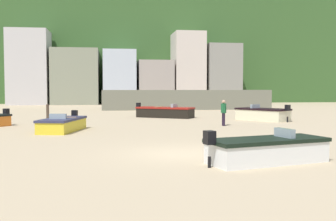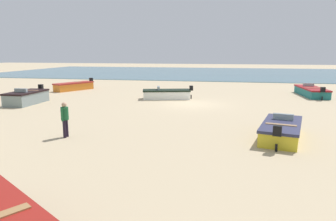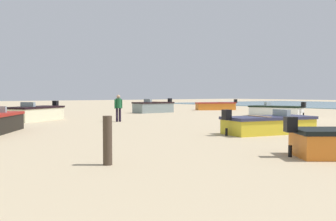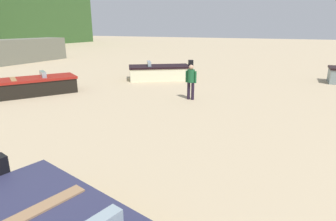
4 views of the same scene
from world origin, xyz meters
The scene contains 8 objects.
ground_plane centered at (0.00, 0.00, 0.00)m, with size 160.00×160.00×0.00m, color tan.
tidal_water centered at (0.00, -36.00, 0.03)m, with size 80.00×36.00×0.06m, color teal.
boat_yellow_1 centered at (-5.16, 8.50, 0.38)m, with size 2.44×4.29×1.04m.
boat_orange_2 centered at (12.80, -6.01, 0.41)m, with size 2.94×4.32×1.12m.
boat_white_4 centered at (2.32, -2.07, 0.40)m, with size 4.24×2.38×1.10m.
boat_grey_6 centered at (12.12, 2.42, 0.49)m, with size 1.76×3.86×1.28m.
boat_teal_7 centered at (-9.94, -6.49, 0.39)m, with size 2.01×5.46×1.07m.
beach_walker_foreground centered at (4.45, 10.27, 0.95)m, with size 0.34×0.53×1.62m.
Camera 2 is at (-2.82, 22.59, 3.82)m, focal length 32.71 mm.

